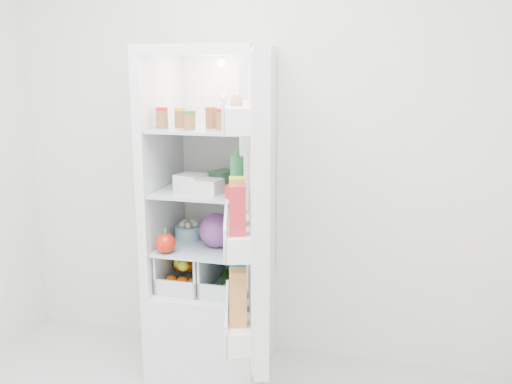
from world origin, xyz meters
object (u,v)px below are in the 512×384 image
(red_cabbage, at_px, (217,230))
(fridge_door, at_px, (252,213))
(refrigerator, at_px, (214,254))
(mushroom_bowl, at_px, (189,232))

(red_cabbage, xyz_separation_m, fridge_door, (0.33, -0.51, 0.25))
(refrigerator, relative_size, fridge_door, 1.38)
(red_cabbage, distance_m, mushroom_bowl, 0.24)
(red_cabbage, relative_size, mushroom_bowl, 1.21)
(refrigerator, relative_size, mushroom_bowl, 11.67)
(red_cabbage, bearing_deg, fridge_door, -56.85)
(refrigerator, relative_size, red_cabbage, 9.67)
(mushroom_bowl, xyz_separation_m, fridge_door, (0.53, -0.62, 0.31))
(refrigerator, bearing_deg, red_cabbage, -64.52)
(mushroom_bowl, distance_m, fridge_door, 0.87)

